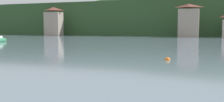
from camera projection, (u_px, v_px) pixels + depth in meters
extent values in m
cube|color=#2D4C28|center=(195.00, 19.00, 111.49)|extent=(352.00, 51.64, 12.51)
cube|color=gray|center=(54.00, 24.00, 97.76)|extent=(5.91, 3.78, 8.40)
pyramid|color=brown|center=(53.00, 9.00, 97.29)|extent=(6.21, 3.97, 1.32)
cube|color=gray|center=(188.00, 23.00, 81.44)|extent=(5.99, 3.10, 8.46)
pyramid|color=brown|center=(189.00, 6.00, 81.00)|extent=(6.29, 3.25, 1.08)
sphere|color=orange|center=(167.00, 60.00, 23.96)|extent=(0.52, 0.52, 0.52)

